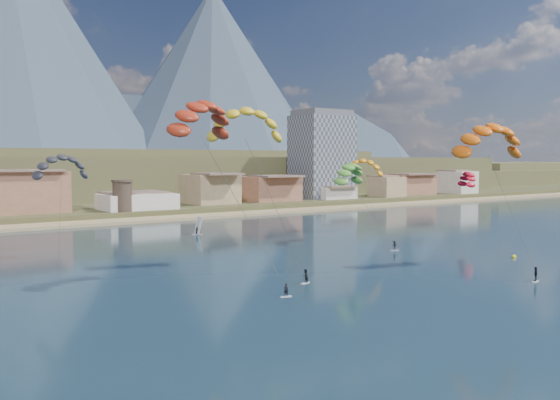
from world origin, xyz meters
The scene contains 14 objects.
ground centered at (0.00, 0.00, 0.00)m, with size 2400.00×2400.00×0.00m, color #0D202F.
beach centered at (0.00, 106.00, 0.25)m, with size 2200.00×12.00×0.90m.
foothills centered at (22.39, 232.47, 9.08)m, with size 940.00×210.00×18.00m.
apartment_tower centered at (85.00, 128.00, 17.82)m, with size 20.00×16.00×32.00m.
watchtower centered at (5.00, 114.00, 6.37)m, with size 5.82×5.82×8.60m.
kitesurfer_red centered at (-15.18, 27.68, 21.81)m, with size 11.82×16.89×25.66m.
kitesurfer_yellow centered at (-4.14, 34.89, 21.85)m, with size 12.65×18.95×26.30m.
kitesurfer_orange centered at (26.01, 14.92, 19.55)m, with size 12.74×15.30×23.46m.
kitesurfer_green centered at (25.50, 45.38, 13.84)m, with size 10.23×16.66×18.06m.
distant_kite_dark centered at (-25.23, 56.24, 15.49)m, with size 9.35×6.26×18.48m.
distant_kite_orange centered at (40.43, 57.78, 14.86)m, with size 9.04×9.09×17.98m.
distant_kite_red centered at (69.20, 52.00, 11.81)m, with size 7.64×8.74×15.03m.
windsurfer centered at (6.77, 72.86, 1.20)m, with size 2.38×2.36×3.77m.
buoy centered at (36.05, 16.84, 0.12)m, with size 0.73×0.73×0.73m.
Camera 1 is at (-49.01, -38.93, 15.96)m, focal length 37.36 mm.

